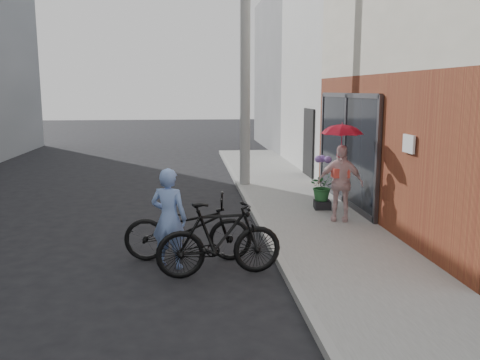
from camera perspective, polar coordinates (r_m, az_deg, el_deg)
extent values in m
plane|color=black|center=(8.26, -2.40, -8.98)|extent=(80.00, 80.00, 0.00)
cube|color=gray|center=(10.46, 8.50, -4.63)|extent=(2.20, 24.00, 0.12)
cube|color=#9E9E99|center=(10.24, 2.18, -4.85)|extent=(0.12, 24.00, 0.12)
cube|color=black|center=(11.93, 11.83, 3.43)|extent=(0.06, 3.80, 2.40)
cube|color=white|center=(8.82, 18.43, 3.87)|extent=(0.04, 0.40, 0.30)
cube|color=silver|center=(18.48, 19.04, 12.03)|extent=(8.00, 6.00, 7.00)
cube|color=slate|center=(25.01, 12.20, 11.68)|extent=(8.00, 8.00, 7.00)
cylinder|color=#9E9E99|center=(13.90, 0.57, 13.39)|extent=(0.28, 0.28, 7.00)
imported|color=#7896D5|center=(7.79, -7.98, -4.30)|extent=(0.66, 0.54, 1.55)
imported|color=black|center=(8.15, -5.87, -5.35)|extent=(2.08, 0.87, 1.07)
imported|color=black|center=(7.43, -2.34, -6.64)|extent=(1.90, 0.75, 1.11)
imported|color=beige|center=(10.26, 11.18, -0.32)|extent=(0.96, 0.69, 1.52)
imported|color=red|center=(10.13, 11.40, 5.82)|extent=(0.78, 0.78, 0.69)
cube|color=black|center=(11.31, 9.22, -2.75)|extent=(0.38, 0.38, 0.18)
imported|color=#296733|center=(11.22, 9.28, -0.67)|extent=(0.59, 0.51, 0.65)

